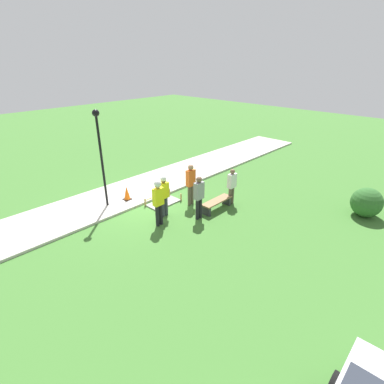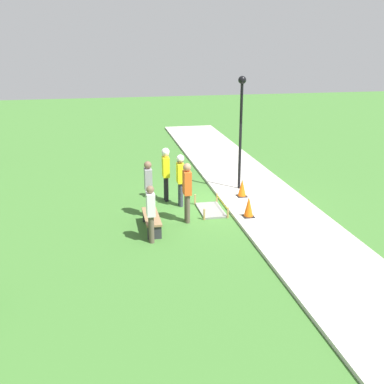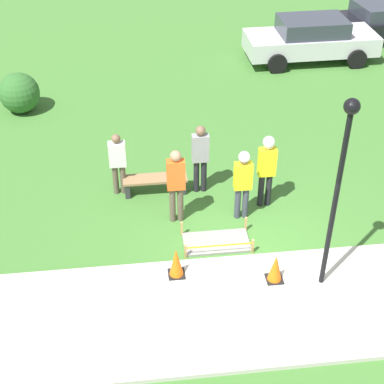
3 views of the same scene
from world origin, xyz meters
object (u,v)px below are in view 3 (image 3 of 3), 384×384
object	(u,v)px
bystander_in_orange_shirt	(176,182)
lamppost_near	(340,172)
worker_supervisor	(267,165)
worker_assistant	(243,179)
traffic_cone_far_patch	(275,268)
bystander_in_gray_shirt	(118,161)
bystander_in_white_shirt	(200,155)
parked_car_silver	(311,39)
park_bench	(155,182)
traffic_cone_near_patch	(176,262)

from	to	relation	value
bystander_in_orange_shirt	lamppost_near	distance (m)	3.99
worker_supervisor	worker_assistant	xyz separation A→B (m)	(-0.63, -0.40, -0.08)
traffic_cone_far_patch	bystander_in_gray_shirt	bearing A→B (deg)	130.61
bystander_in_white_shirt	parked_car_silver	bearing A→B (deg)	56.96
worker_supervisor	bystander_in_gray_shirt	size ratio (longest dim) A/B	1.15
park_bench	bystander_in_white_shirt	size ratio (longest dim) A/B	0.86
traffic_cone_near_patch	park_bench	bearing A→B (deg)	94.22
lamppost_near	bystander_in_orange_shirt	bearing A→B (deg)	137.66
traffic_cone_near_patch	parked_car_silver	xyz separation A→B (m)	(5.76, 10.52, 0.36)
traffic_cone_near_patch	worker_supervisor	bearing A→B (deg)	44.32
traffic_cone_near_patch	bystander_in_white_shirt	world-z (taller)	bystander_in_white_shirt
park_bench	parked_car_silver	size ratio (longest dim) A/B	0.34
bystander_in_gray_shirt	bystander_in_white_shirt	world-z (taller)	bystander_in_white_shirt
traffic_cone_near_patch	bystander_in_gray_shirt	world-z (taller)	bystander_in_gray_shirt
worker_assistant	bystander_in_white_shirt	xyz separation A→B (m)	(-0.81, 1.15, -0.02)
bystander_in_gray_shirt	parked_car_silver	xyz separation A→B (m)	(6.84, 7.37, -0.13)
traffic_cone_near_patch	worker_assistant	xyz separation A→B (m)	(1.68, 1.85, 0.62)
traffic_cone_far_patch	worker_assistant	xyz separation A→B (m)	(-0.26, 2.22, 0.64)
worker_supervisor	lamppost_near	bearing A→B (deg)	-78.63
lamppost_near	bystander_in_white_shirt	bearing A→B (deg)	119.39
bystander_in_gray_shirt	park_bench	bearing A→B (deg)	-7.01
worker_assistant	lamppost_near	size ratio (longest dim) A/B	0.44
traffic_cone_near_patch	bystander_in_orange_shirt	size ratio (longest dim) A/B	0.36
worker_assistant	bystander_in_gray_shirt	xyz separation A→B (m)	(-2.76, 1.30, -0.13)
bystander_in_orange_shirt	parked_car_silver	size ratio (longest dim) A/B	0.41
traffic_cone_near_patch	park_bench	distance (m)	3.06
park_bench	bystander_in_orange_shirt	bearing A→B (deg)	-70.12
traffic_cone_near_patch	parked_car_silver	size ratio (longest dim) A/B	0.14
traffic_cone_far_patch	worker_supervisor	bearing A→B (deg)	82.12
worker_assistant	parked_car_silver	distance (m)	9.59
traffic_cone_far_patch	bystander_in_gray_shirt	world-z (taller)	bystander_in_gray_shirt
worker_supervisor	bystander_in_white_shirt	distance (m)	1.62
bystander_in_orange_shirt	lamppost_near	bearing A→B (deg)	-42.34
worker_supervisor	worker_assistant	size ratio (longest dim) A/B	1.06
bystander_in_white_shirt	lamppost_near	distance (m)	4.41
parked_car_silver	bystander_in_gray_shirt	bearing A→B (deg)	-134.09
park_bench	bystander_in_gray_shirt	bearing A→B (deg)	172.99
traffic_cone_far_patch	parked_car_silver	xyz separation A→B (m)	(3.82, 10.90, 0.38)
worker_assistant	bystander_in_white_shirt	size ratio (longest dim) A/B	0.98
traffic_cone_near_patch	worker_supervisor	distance (m)	3.30
worker_supervisor	bystander_in_orange_shirt	xyz separation A→B (m)	(-2.12, -0.35, -0.06)
traffic_cone_far_patch	lamppost_near	xyz separation A→B (m)	(0.92, -0.16, 2.33)
traffic_cone_near_patch	traffic_cone_far_patch	xyz separation A→B (m)	(1.94, -0.37, -0.02)
bystander_in_gray_shirt	bystander_in_white_shirt	bearing A→B (deg)	-4.34
traffic_cone_near_patch	bystander_in_white_shirt	bearing A→B (deg)	73.83
bystander_in_gray_shirt	parked_car_silver	distance (m)	10.06
bystander_in_gray_shirt	lamppost_near	world-z (taller)	lamppost_near
bystander_in_orange_shirt	traffic_cone_near_patch	bearing A→B (deg)	-95.66
traffic_cone_near_patch	park_bench	world-z (taller)	traffic_cone_near_patch
traffic_cone_near_patch	bystander_in_gray_shirt	size ratio (longest dim) A/B	0.41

